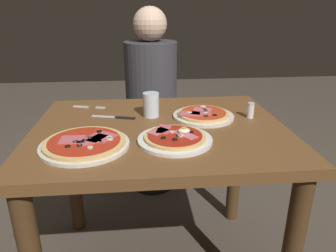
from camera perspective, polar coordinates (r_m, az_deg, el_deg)
dining_table at (r=1.32m, az=-1.46°, el=-5.19°), size 1.01×0.81×0.73m
pizza_foreground at (r=1.13m, az=1.28°, el=-2.21°), size 0.27×0.27×0.05m
pizza_across_left at (r=1.38m, az=6.38°, el=2.01°), size 0.26×0.26×0.03m
pizza_across_right at (r=1.12m, az=-14.76°, el=-3.09°), size 0.31×0.31×0.03m
water_glass_near at (r=1.37m, az=-3.06°, el=3.56°), size 0.07×0.07×0.11m
fork at (r=1.55m, az=-14.47°, el=3.36°), size 0.16×0.05×0.00m
knife at (r=1.38m, az=-9.29°, el=1.55°), size 0.19×0.07×0.01m
salt_shaker at (r=1.40m, az=14.65°, el=2.74°), size 0.03×0.03×0.07m
diner_person at (r=2.04m, az=-3.06°, el=3.16°), size 0.32×0.32×1.18m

